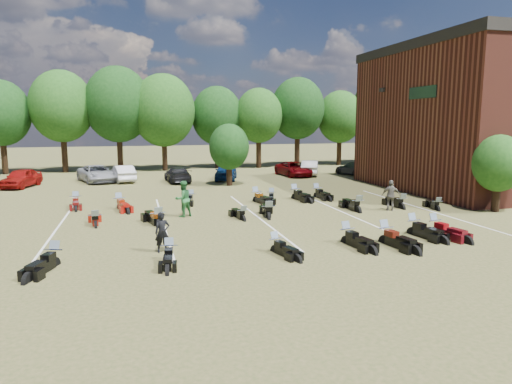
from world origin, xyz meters
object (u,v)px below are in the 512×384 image
object	(u,v)px
car_0	(21,178)
person_black	(162,232)
motorcycle_0	(54,266)
person_green	(183,199)
person_grey	(391,195)
car_4	(226,171)
motorcycle_7	(96,227)
motorcycle_14	(76,206)
motorcycle_3	(347,243)

from	to	relation	value
car_0	person_black	xyz separation A→B (m)	(9.58, -21.09, 0.07)
motorcycle_0	person_green	bearing A→B (deg)	74.09
person_green	motorcycle_0	size ratio (longest dim) A/B	0.86
person_green	person_grey	xyz separation A→B (m)	(11.70, -1.36, -0.09)
car_4	motorcycle_0	world-z (taller)	car_4
motorcycle_7	person_black	bearing A→B (deg)	112.97
person_green	motorcycle_14	size ratio (longest dim) A/B	0.86
person_green	motorcycle_3	distance (m)	9.54
person_grey	motorcycle_14	size ratio (longest dim) A/B	0.78
person_black	motorcycle_14	bearing A→B (deg)	105.14
person_black	person_green	bearing A→B (deg)	70.97
person_black	person_grey	distance (m)	14.20
car_4	person_black	size ratio (longest dim) A/B	2.72
car_0	person_black	distance (m)	23.16
person_black	motorcycle_14	distance (m)	12.22
motorcycle_7	person_green	bearing A→B (deg)	-167.99
motorcycle_14	car_4	bearing A→B (deg)	36.49
person_black	motorcycle_7	world-z (taller)	person_black
motorcycle_3	motorcycle_7	xyz separation A→B (m)	(-10.45, 5.86, 0.00)
car_4	person_grey	size ratio (longest dim) A/B	2.45
motorcycle_7	motorcycle_14	size ratio (longest dim) A/B	0.95
person_grey	motorcycle_14	distance (m)	18.70
car_0	motorcycle_0	xyz separation A→B (m)	(5.76, -21.91, -0.73)
person_green	person_grey	bearing A→B (deg)	146.98
person_black	person_grey	world-z (taller)	person_grey
person_black	person_green	xyz separation A→B (m)	(1.49, 6.64, 0.17)
person_black	motorcycle_3	world-z (taller)	person_black
motorcycle_0	car_0	bearing A→B (deg)	124.22
person_black	motorcycle_7	bearing A→B (deg)	112.61
car_4	person_grey	distance (m)	17.61
motorcycle_3	motorcycle_14	bearing A→B (deg)	125.86
car_4	person_black	world-z (taller)	person_black
car_4	motorcycle_7	distance (m)	19.11
motorcycle_3	person_green	bearing A→B (deg)	120.51
person_green	motorcycle_7	distance (m)	4.71
motorcycle_3	motorcycle_14	distance (m)	16.99
person_green	motorcycle_14	distance (m)	7.66
person_green	motorcycle_14	xyz separation A→B (m)	(-5.97, 4.70, -0.97)
car_0	motorcycle_3	world-z (taller)	car_0
person_black	motorcycle_7	distance (m)	6.02
person_green	car_4	bearing A→B (deg)	-135.78
person_grey	motorcycle_7	bearing A→B (deg)	24.13
person_grey	motorcycle_0	size ratio (longest dim) A/B	0.78
motorcycle_14	motorcycle_3	bearing A→B (deg)	-50.97
person_green	motorcycle_14	world-z (taller)	person_green
car_4	motorcycle_7	xyz separation A→B (m)	(-9.67, -16.47, -0.74)
car_4	motorcycle_0	xyz separation A→B (m)	(-10.60, -22.50, -0.74)
car_0	motorcycle_14	distance (m)	11.02
motorcycle_0	motorcycle_14	distance (m)	12.18
person_green	motorcycle_3	xyz separation A→B (m)	(6.07, -7.29, -0.97)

